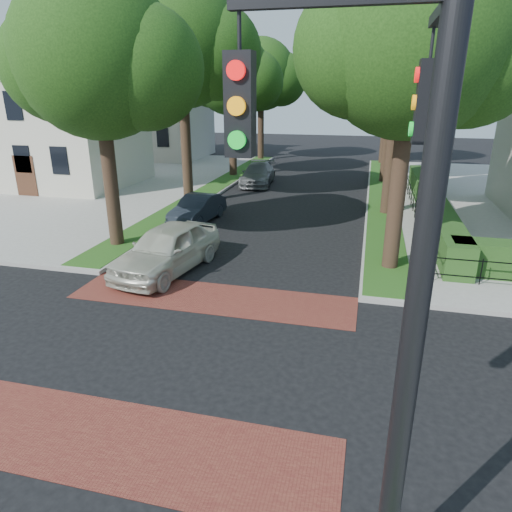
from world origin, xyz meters
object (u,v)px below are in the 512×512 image
(parked_car_rear, at_px, (258,174))
(parked_car_middle, at_px, (198,209))
(traffic_signal, at_px, (401,241))
(parked_car_front, at_px, (167,249))

(parked_car_rear, bearing_deg, parked_car_middle, -98.34)
(traffic_signal, distance_m, parked_car_rear, 27.29)
(traffic_signal, relative_size, parked_car_front, 1.59)
(traffic_signal, bearing_deg, parked_car_rear, 106.88)
(parked_car_front, bearing_deg, parked_car_rear, 102.02)
(parked_car_middle, relative_size, parked_car_rear, 0.82)
(traffic_signal, bearing_deg, parked_car_front, 127.36)
(parked_car_front, bearing_deg, traffic_signal, -42.91)
(parked_car_middle, bearing_deg, traffic_signal, -56.13)
(traffic_signal, xyz_separation_m, parked_car_rear, (-7.84, 25.84, -3.99))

